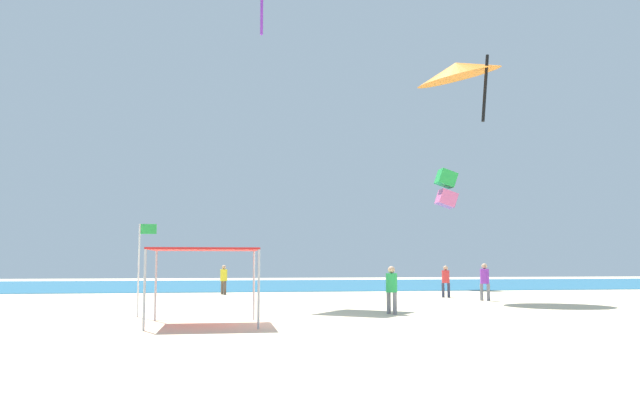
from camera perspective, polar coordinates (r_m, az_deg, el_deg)
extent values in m
cube|color=beige|center=(20.29, -1.43, -11.21)|extent=(110.00, 110.00, 0.10)
cube|color=#1E6B93|center=(52.66, -5.98, -7.70)|extent=(110.00, 25.36, 0.03)
cylinder|color=#B2B2B7|center=(18.33, -15.73, -7.89)|extent=(0.07, 0.07, 2.27)
cylinder|color=#B2B2B7|center=(18.23, -5.62, -8.09)|extent=(0.07, 0.07, 2.27)
cylinder|color=#B2B2B7|center=(21.23, -14.77, -7.58)|extent=(0.07, 0.07, 2.27)
cylinder|color=#B2B2B7|center=(21.14, -6.05, -7.74)|extent=(0.07, 0.07, 2.27)
cube|color=red|center=(19.66, -10.48, -4.44)|extent=(3.26, 2.99, 0.06)
cylinder|color=slate|center=(23.23, 6.85, -9.36)|extent=(0.16, 0.16, 0.80)
cylinder|color=slate|center=(23.44, 6.29, -9.33)|extent=(0.16, 0.16, 0.80)
cylinder|color=green|center=(23.30, 6.55, -7.51)|extent=(0.42, 0.42, 0.70)
sphere|color=tan|center=(23.29, 6.53, -6.34)|extent=(0.26, 0.26, 0.26)
cylinder|color=brown|center=(37.40, -8.67, -7.93)|extent=(0.15, 0.15, 0.79)
cylinder|color=brown|center=(37.66, -8.92, -7.91)|extent=(0.15, 0.15, 0.79)
cylinder|color=yellow|center=(37.51, -8.78, -6.80)|extent=(0.41, 0.41, 0.68)
sphere|color=tan|center=(37.50, -8.77, -6.08)|extent=(0.26, 0.26, 0.26)
cylinder|color=slate|center=(32.29, 15.12, -8.13)|extent=(0.16, 0.16, 0.84)
cylinder|color=slate|center=(32.32, 14.53, -8.14)|extent=(0.16, 0.16, 0.84)
cylinder|color=purple|center=(32.28, 14.79, -6.75)|extent=(0.44, 0.44, 0.73)
sphere|color=tan|center=(32.27, 14.77, -5.86)|extent=(0.27, 0.27, 0.27)
cylinder|color=#33384C|center=(34.62, 11.17, -8.08)|extent=(0.15, 0.15, 0.78)
cylinder|color=#33384C|center=(34.68, 11.67, -8.07)|extent=(0.15, 0.15, 0.78)
cylinder|color=red|center=(34.63, 11.40, -6.87)|extent=(0.41, 0.41, 0.68)
sphere|color=tan|center=(34.62, 11.38, -6.10)|extent=(0.25, 0.25, 0.25)
cylinder|color=silver|center=(22.89, -16.23, -6.17)|extent=(0.06, 0.06, 3.24)
cube|color=green|center=(22.88, -15.37, -2.57)|extent=(0.55, 0.02, 0.35)
cylinder|color=purple|center=(33.27, -5.34, 17.39)|extent=(0.20, 0.20, 3.23)
cone|color=orange|center=(34.09, 12.42, 11.51)|extent=(5.84, 5.81, 1.95)
cylinder|color=black|center=(32.43, 14.84, 9.86)|extent=(0.61, 0.38, 3.46)
cube|color=green|center=(45.73, 11.43, 1.93)|extent=(1.51, 1.24, 1.39)
cube|color=pink|center=(45.56, 11.47, 0.12)|extent=(1.51, 1.24, 1.39)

